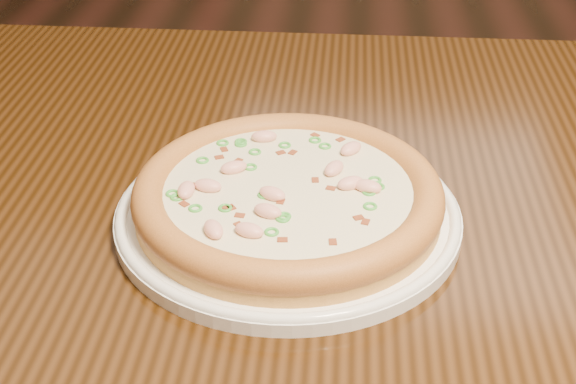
{
  "coord_description": "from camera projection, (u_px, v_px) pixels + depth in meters",
  "views": [
    {
      "loc": [
        -0.29,
        -1.46,
        1.14
      ],
      "look_at": [
        -0.33,
        -0.89,
        0.78
      ],
      "focal_mm": 50.0,
      "sensor_mm": 36.0,
      "label": 1
    }
  ],
  "objects": [
    {
      "name": "hero_table",
      "position": [
        414.0,
        281.0,
        0.78
      ],
      "size": [
        1.2,
        0.8,
        0.75
      ],
      "color": "black",
      "rests_on": "ground"
    },
    {
      "name": "ground",
      "position": [
        464.0,
        281.0,
        1.82
      ],
      "size": [
        9.0,
        9.0,
        0.0
      ],
      "primitive_type": "plane",
      "color": "black"
    },
    {
      "name": "pizza",
      "position": [
        288.0,
        195.0,
        0.68
      ],
      "size": [
        0.27,
        0.27,
        0.03
      ],
      "color": "gold",
      "rests_on": "plate"
    },
    {
      "name": "plate",
      "position": [
        288.0,
        213.0,
        0.69
      ],
      "size": [
        0.3,
        0.3,
        0.02
      ],
      "color": "white",
      "rests_on": "hero_table"
    }
  ]
}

